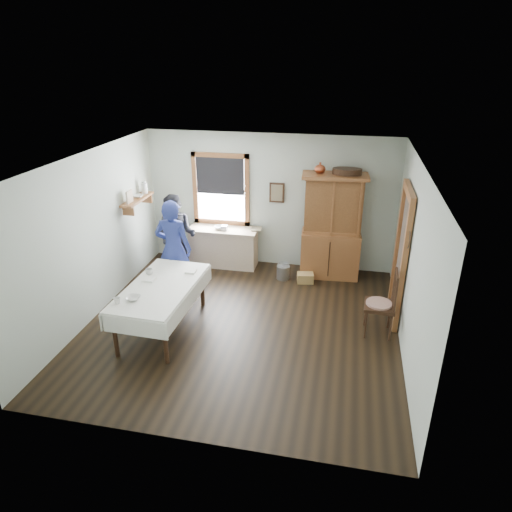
% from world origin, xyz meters
% --- Properties ---
extents(room, '(5.01, 5.01, 2.70)m').
position_xyz_m(room, '(0.00, 0.00, 1.35)').
color(room, black).
rests_on(room, ground).
extents(window, '(1.18, 0.07, 1.48)m').
position_xyz_m(window, '(-1.00, 2.46, 1.63)').
color(window, white).
rests_on(window, room).
extents(doorway, '(0.09, 1.14, 2.22)m').
position_xyz_m(doorway, '(2.46, 0.85, 1.16)').
color(doorway, '#4D4037').
rests_on(doorway, room).
extents(wall_shelf, '(0.24, 1.00, 0.44)m').
position_xyz_m(wall_shelf, '(-2.37, 1.54, 1.57)').
color(wall_shelf, '#9B5A30').
rests_on(wall_shelf, room).
extents(framed_picture, '(0.30, 0.04, 0.40)m').
position_xyz_m(framed_picture, '(0.15, 2.46, 1.55)').
color(framed_picture, '#382213').
rests_on(framed_picture, room).
extents(rug_beater, '(0.01, 0.27, 0.27)m').
position_xyz_m(rug_beater, '(2.45, 0.30, 1.72)').
color(rug_beater, black).
rests_on(rug_beater, room).
extents(work_counter, '(1.42, 0.55, 0.81)m').
position_xyz_m(work_counter, '(-0.90, 2.20, 0.40)').
color(work_counter, '#C8B18B').
rests_on(work_counter, room).
extents(china_hutch, '(1.24, 0.65, 2.06)m').
position_xyz_m(china_hutch, '(1.28, 2.14, 1.03)').
color(china_hutch, '#9B5A30').
rests_on(china_hutch, room).
extents(dining_table, '(1.08, 1.97, 0.77)m').
position_xyz_m(dining_table, '(-1.21, -0.34, 0.39)').
color(dining_table, white).
rests_on(dining_table, room).
extents(spindle_chair, '(0.52, 0.52, 1.09)m').
position_xyz_m(spindle_chair, '(2.15, 0.22, 0.55)').
color(spindle_chair, '#382213').
rests_on(spindle_chair, room).
extents(pail, '(0.30, 0.30, 0.28)m').
position_xyz_m(pail, '(0.41, 1.81, 0.14)').
color(pail, gray).
rests_on(pail, room).
extents(wicker_basket, '(0.35, 0.27, 0.18)m').
position_xyz_m(wicker_basket, '(0.85, 1.74, 0.09)').
color(wicker_basket, '#AA7F4D').
rests_on(wicker_basket, room).
extents(woman_blue, '(0.62, 0.41, 1.68)m').
position_xyz_m(woman_blue, '(-1.42, 0.78, 0.84)').
color(woman_blue, navy).
rests_on(woman_blue, room).
extents(figure_dark, '(0.75, 0.59, 1.51)m').
position_xyz_m(figure_dark, '(-1.69, 1.62, 0.76)').
color(figure_dark, black).
rests_on(figure_dark, room).
extents(table_cup_a, '(0.14, 0.14, 0.10)m').
position_xyz_m(table_cup_a, '(-1.54, -0.00, 0.82)').
color(table_cup_a, silver).
rests_on(table_cup_a, dining_table).
extents(table_cup_b, '(0.12, 0.12, 0.09)m').
position_xyz_m(table_cup_b, '(-1.61, -0.97, 0.82)').
color(table_cup_b, silver).
rests_on(table_cup_b, dining_table).
extents(table_bowl, '(0.25, 0.25, 0.06)m').
position_xyz_m(table_bowl, '(-1.43, -0.83, 0.80)').
color(table_bowl, silver).
rests_on(table_bowl, dining_table).
extents(counter_book, '(0.19, 0.25, 0.02)m').
position_xyz_m(counter_book, '(-0.33, 2.28, 0.82)').
color(counter_book, '#74684D').
rests_on(counter_book, work_counter).
extents(counter_bowl, '(0.22, 0.22, 0.07)m').
position_xyz_m(counter_bowl, '(-0.97, 2.16, 0.84)').
color(counter_bowl, silver).
rests_on(counter_bowl, work_counter).
extents(shelf_bowl, '(0.22, 0.22, 0.05)m').
position_xyz_m(shelf_bowl, '(-2.37, 1.55, 1.60)').
color(shelf_bowl, silver).
rests_on(shelf_bowl, wall_shelf).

